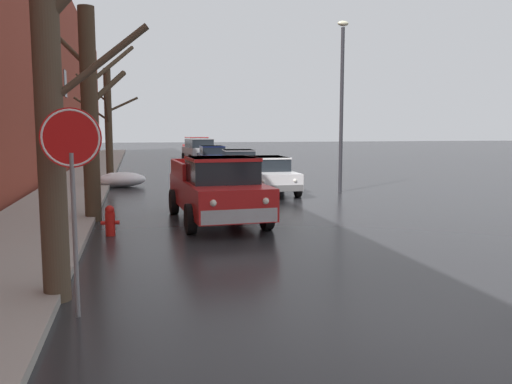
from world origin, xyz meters
TOP-DOWN VIEW (x-y plane):
  - ground_plane at (0.00, 0.00)m, footprint 200.00×200.00m
  - left_sidewalk_slab at (-5.91, 18.00)m, footprint 2.70×80.00m
  - brick_townhouse_facade at (-7.77, 18.00)m, footprint 0.63×80.00m
  - snow_bank_near_corner_left at (-4.14, 17.71)m, footprint 2.03×1.29m
  - snow_bank_along_left_kerb at (3.90, 25.38)m, footprint 1.70×1.26m
  - bare_tree_at_the_corner at (-4.61, 2.37)m, footprint 3.17×3.01m
  - bare_tree_second_along_sidewalk at (-4.60, 9.23)m, footprint 2.15×1.97m
  - bare_tree_mid_block at (-4.64, 19.26)m, footprint 2.82×2.79m
  - pickup_truck_red_approaching_near_lane at (-1.39, 8.27)m, footprint 2.30×5.27m
  - sedan_white_parked_kerbside_close at (1.42, 14.07)m, footprint 2.04×4.10m
  - sedan_grey_parked_kerbside_mid at (1.77, 21.24)m, footprint 2.22×4.02m
  - sedan_darkblue_parked_far_down_block at (1.37, 28.00)m, footprint 1.97×4.43m
  - suv_silver_queued_behind_truck at (1.24, 34.07)m, footprint 2.36×4.59m
  - suv_red_at_far_intersection at (1.92, 41.58)m, footprint 2.31×4.37m
  - fire_hydrant at (-4.09, 7.03)m, footprint 0.42×0.22m
  - stop_sign_at_corner at (-4.27, 1.65)m, footprint 0.76×0.08m
  - street_lamp_post at (4.38, 13.81)m, footprint 0.44×0.24m

SIDE VIEW (x-z plane):
  - ground_plane at x=0.00m, z-range 0.00..0.00m
  - left_sidewalk_slab at x=-5.91m, z-range 0.00..0.14m
  - snow_bank_near_corner_left at x=-4.14m, z-range 0.00..0.63m
  - snow_bank_along_left_kerb at x=3.90m, z-range -0.01..0.69m
  - fire_hydrant at x=-4.09m, z-range 0.00..0.71m
  - sedan_grey_parked_kerbside_mid at x=1.77m, z-range 0.04..1.46m
  - sedan_white_parked_kerbside_close at x=1.42m, z-range 0.04..1.46m
  - sedan_darkblue_parked_far_down_block at x=1.37m, z-range 0.04..1.46m
  - pickup_truck_red_approaching_near_lane at x=-1.39m, z-range 0.00..1.76m
  - suv_red_at_far_intersection at x=1.92m, z-range 0.08..1.90m
  - suv_silver_queued_behind_truck at x=1.24m, z-range 0.08..1.90m
  - stop_sign_at_corner at x=-4.27m, z-range 0.75..3.47m
  - bare_tree_mid_block at x=-4.64m, z-range 0.12..5.31m
  - bare_tree_second_along_sidewalk at x=-4.60m, z-range 0.10..5.72m
  - bare_tree_at_the_corner at x=-4.61m, z-range 0.03..6.83m
  - street_lamp_post at x=4.38m, z-range 0.36..6.94m
  - brick_townhouse_facade at x=-7.77m, z-range 0.00..11.36m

